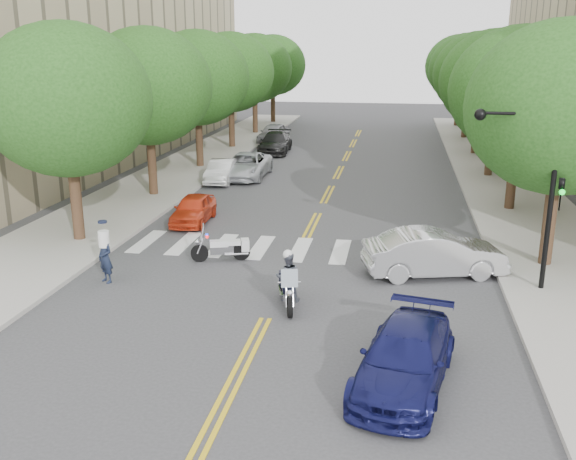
% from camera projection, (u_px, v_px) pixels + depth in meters
% --- Properties ---
extents(ground, '(140.00, 140.00, 0.00)m').
position_uv_depth(ground, '(266.00, 319.00, 18.41)').
color(ground, '#38383A').
rests_on(ground, ground).
extents(sidewalk_left, '(5.00, 60.00, 0.15)m').
position_uv_depth(sidewalk_left, '(190.00, 166.00, 40.75)').
color(sidewalk_left, '#9E9991').
rests_on(sidewalk_left, ground).
extents(sidewalk_right, '(5.00, 60.00, 0.15)m').
position_uv_depth(sidewalk_right, '(500.00, 176.00, 37.65)').
color(sidewalk_right, '#9E9991').
rests_on(sidewalk_right, ground).
extents(tree_l_0, '(6.40, 6.40, 8.45)m').
position_uv_depth(tree_l_0, '(67.00, 100.00, 23.97)').
color(tree_l_0, '#382316').
rests_on(tree_l_0, ground).
extents(tree_l_1, '(6.40, 6.40, 8.45)m').
position_uv_depth(tree_l_1, '(147.00, 86.00, 31.54)').
color(tree_l_1, '#382316').
rests_on(tree_l_1, ground).
extents(tree_l_2, '(6.40, 6.40, 8.45)m').
position_uv_depth(tree_l_2, '(197.00, 78.00, 39.10)').
color(tree_l_2, '#382316').
rests_on(tree_l_2, ground).
extents(tree_l_3, '(6.40, 6.40, 8.45)m').
position_uv_depth(tree_l_3, '(230.00, 72.00, 46.67)').
color(tree_l_3, '#382316').
rests_on(tree_l_3, ground).
extents(tree_l_4, '(6.40, 6.40, 8.45)m').
position_uv_depth(tree_l_4, '(254.00, 68.00, 54.24)').
color(tree_l_4, '#382316').
rests_on(tree_l_4, ground).
extents(tree_l_5, '(6.40, 6.40, 8.45)m').
position_uv_depth(tree_l_5, '(273.00, 65.00, 61.80)').
color(tree_l_5, '#382316').
rests_on(tree_l_5, ground).
extents(tree_r_0, '(6.40, 6.40, 8.45)m').
position_uv_depth(tree_r_0, '(563.00, 108.00, 21.09)').
color(tree_r_0, '#382316').
rests_on(tree_r_0, ground).
extents(tree_r_1, '(6.40, 6.40, 8.45)m').
position_uv_depth(tree_r_1, '(521.00, 91.00, 28.66)').
color(tree_r_1, '#382316').
rests_on(tree_r_1, ground).
extents(tree_r_2, '(6.40, 6.40, 8.45)m').
position_uv_depth(tree_r_2, '(496.00, 81.00, 36.22)').
color(tree_r_2, '#382316').
rests_on(tree_r_2, ground).
extents(tree_r_3, '(6.40, 6.40, 8.45)m').
position_uv_depth(tree_r_3, '(480.00, 74.00, 43.79)').
color(tree_r_3, '#382316').
rests_on(tree_r_3, ground).
extents(tree_r_4, '(6.40, 6.40, 8.45)m').
position_uv_depth(tree_r_4, '(469.00, 70.00, 51.36)').
color(tree_r_4, '#382316').
rests_on(tree_r_4, ground).
extents(tree_r_5, '(6.40, 6.40, 8.45)m').
position_uv_depth(tree_r_5, '(460.00, 66.00, 58.92)').
color(tree_r_5, '#382316').
rests_on(tree_r_5, ground).
extents(traffic_signal_pole, '(2.82, 0.42, 6.00)m').
position_uv_depth(traffic_signal_pole, '(537.00, 177.00, 19.41)').
color(traffic_signal_pole, black).
rests_on(traffic_signal_pole, ground).
extents(motorcycle_police, '(0.88, 2.17, 1.78)m').
position_uv_depth(motorcycle_police, '(288.00, 281.00, 19.12)').
color(motorcycle_police, black).
rests_on(motorcycle_police, ground).
extents(motorcycle_parked, '(2.09, 0.97, 1.39)m').
position_uv_depth(motorcycle_parked, '(226.00, 248.00, 23.21)').
color(motorcycle_parked, black).
rests_on(motorcycle_parked, ground).
extents(officer_standing, '(0.74, 0.67, 1.69)m').
position_uv_depth(officer_standing, '(105.00, 258.00, 21.01)').
color(officer_standing, '#161E33').
rests_on(officer_standing, ground).
extents(convertible, '(5.01, 2.86, 1.56)m').
position_uv_depth(convertible, '(434.00, 253.00, 21.65)').
color(convertible, '#BBBBBD').
rests_on(convertible, ground).
extents(sedan_blue, '(2.76, 4.92, 1.35)m').
position_uv_depth(sedan_blue, '(405.00, 358.00, 14.67)').
color(sedan_blue, '#111347').
rests_on(sedan_blue, ground).
extents(parked_car_a, '(1.64, 3.71, 1.24)m').
position_uv_depth(parked_car_a, '(193.00, 209.00, 28.08)').
color(parked_car_a, red).
rests_on(parked_car_a, ground).
extents(parked_car_b, '(1.61, 3.92, 1.26)m').
position_uv_depth(parked_car_b, '(221.00, 171.00, 36.29)').
color(parked_car_b, silver).
rests_on(parked_car_b, ground).
extents(parked_car_c, '(2.39, 5.14, 1.43)m').
position_uv_depth(parked_car_c, '(246.00, 166.00, 37.51)').
color(parked_car_c, '#B3B5BB').
rests_on(parked_car_c, ground).
extents(parked_car_d, '(2.29, 5.12, 1.46)m').
position_uv_depth(parked_car_d, '(275.00, 143.00, 46.02)').
color(parked_car_d, black).
rests_on(parked_car_d, ground).
extents(parked_car_e, '(2.21, 4.55, 1.50)m').
position_uv_depth(parked_car_e, '(273.00, 133.00, 50.80)').
color(parked_car_e, gray).
rests_on(parked_car_e, ground).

